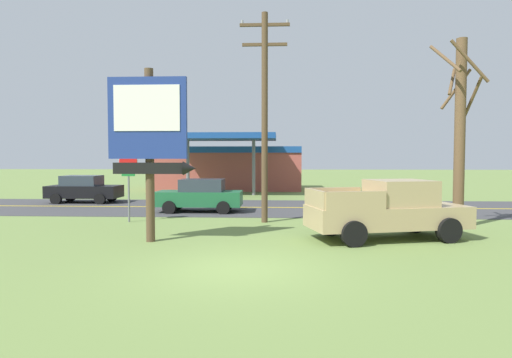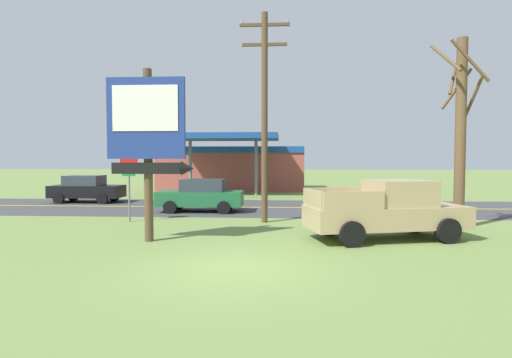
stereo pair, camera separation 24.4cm
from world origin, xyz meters
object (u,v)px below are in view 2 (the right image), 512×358
object	(u,v)px
utility_pole	(265,111)
car_green_near_lane	(201,195)
motel_sign	(148,132)
gas_station	(232,167)
stop_sign	(129,174)
bare_tree	(460,128)
pickup_tan_parked_on_lawn	(388,210)
car_black_mid_lane	(86,189)

from	to	relation	value
utility_pole	car_green_near_lane	distance (m)	6.03
motel_sign	gas_station	distance (m)	23.47
stop_sign	car_green_near_lane	world-z (taller)	stop_sign
bare_tree	car_green_near_lane	xyz separation A→B (m)	(-10.81, 4.34, -2.99)
gas_station	pickup_tan_parked_on_lawn	bearing A→B (deg)	-70.69
pickup_tan_parked_on_lawn	car_black_mid_lane	bearing A→B (deg)	144.70
car_green_near_lane	stop_sign	bearing A→B (deg)	-124.14
utility_pole	pickup_tan_parked_on_lawn	distance (m)	6.64
car_green_near_lane	car_black_mid_lane	size ratio (longest dim) A/B	1.00
bare_tree	car_black_mid_lane	size ratio (longest dim) A/B	1.72
stop_sign	pickup_tan_parked_on_lawn	xyz separation A→B (m)	(9.95, -3.32, -1.06)
motel_sign	pickup_tan_parked_on_lawn	size ratio (longest dim) A/B	1.00
motel_sign	car_black_mid_lane	xyz separation A→B (m)	(-7.58, 11.81, -2.68)
car_black_mid_lane	motel_sign	bearing A→B (deg)	-57.31
gas_station	car_black_mid_lane	xyz separation A→B (m)	(-7.44, -11.61, -1.11)
stop_sign	gas_station	xyz separation A→B (m)	(2.08, 19.12, -0.08)
motel_sign	stop_sign	xyz separation A→B (m)	(-2.22, 4.29, -1.48)
gas_station	car_green_near_lane	size ratio (longest dim) A/B	2.86
motel_sign	car_green_near_lane	size ratio (longest dim) A/B	1.32
utility_pole	car_green_near_lane	bearing A→B (deg)	135.21
motel_sign	gas_station	bearing A→B (deg)	90.35
stop_sign	bare_tree	size ratio (longest dim) A/B	0.41
motel_sign	utility_pole	xyz separation A→B (m)	(3.48, 4.52, 1.14)
motel_sign	stop_sign	size ratio (longest dim) A/B	1.87
bare_tree	pickup_tan_parked_on_lawn	distance (m)	5.00
bare_tree	pickup_tan_parked_on_lawn	world-z (taller)	bare_tree
bare_tree	pickup_tan_parked_on_lawn	xyz separation A→B (m)	(-3.25, -2.50, -2.86)
motel_sign	pickup_tan_parked_on_lawn	world-z (taller)	motel_sign
car_green_near_lane	car_black_mid_lane	bearing A→B (deg)	152.67
stop_sign	car_green_near_lane	xyz separation A→B (m)	(2.38, 3.51, -1.20)
pickup_tan_parked_on_lawn	car_black_mid_lane	xyz separation A→B (m)	(-15.30, 10.84, -0.13)
bare_tree	car_green_near_lane	size ratio (longest dim) A/B	1.72
stop_sign	car_green_near_lane	size ratio (longest dim) A/B	0.70
motel_sign	stop_sign	distance (m)	5.06
motel_sign	car_black_mid_lane	size ratio (longest dim) A/B	1.32
pickup_tan_parked_on_lawn	bare_tree	bearing A→B (deg)	37.56
motel_sign	bare_tree	xyz separation A→B (m)	(10.97, 3.47, 0.32)
bare_tree	car_black_mid_lane	xyz separation A→B (m)	(-18.55, 8.34, -2.99)
utility_pole	car_black_mid_lane	bearing A→B (deg)	146.60
motel_sign	car_green_near_lane	bearing A→B (deg)	88.81
pickup_tan_parked_on_lawn	car_black_mid_lane	distance (m)	18.75
utility_pole	bare_tree	xyz separation A→B (m)	(7.49, -1.05, -0.82)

